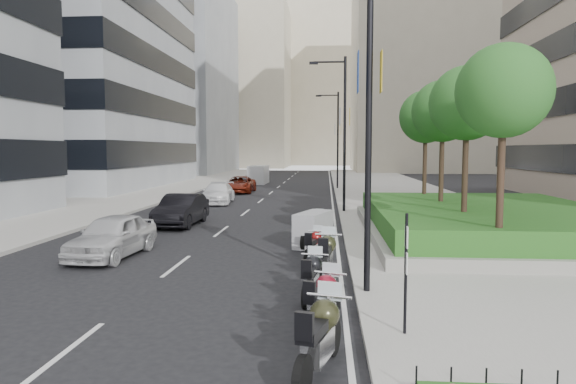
# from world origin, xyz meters

# --- Properties ---
(ground) EXTENTS (160.00, 160.00, 0.00)m
(ground) POSITION_xyz_m (0.00, 0.00, 0.00)
(ground) COLOR black
(ground) RESTS_ON ground
(sidewalk_right) EXTENTS (10.00, 100.00, 0.15)m
(sidewalk_right) POSITION_xyz_m (9.00, 30.00, 0.07)
(sidewalk_right) COLOR #9E9B93
(sidewalk_right) RESTS_ON ground
(sidewalk_left) EXTENTS (8.00, 100.00, 0.15)m
(sidewalk_left) POSITION_xyz_m (-12.00, 30.00, 0.07)
(sidewalk_left) COLOR #9E9B93
(sidewalk_left) RESTS_ON ground
(lane_edge) EXTENTS (0.12, 100.00, 0.01)m
(lane_edge) POSITION_xyz_m (3.70, 30.00, 0.01)
(lane_edge) COLOR silver
(lane_edge) RESTS_ON ground
(lane_centre) EXTENTS (0.12, 100.00, 0.01)m
(lane_centre) POSITION_xyz_m (-1.50, 30.00, 0.01)
(lane_centre) COLOR silver
(lane_centre) RESTS_ON ground
(building_grey_far) EXTENTS (22.00, 26.00, 30.00)m
(building_grey_far) POSITION_xyz_m (-24.00, 70.00, 15.00)
(building_grey_far) COLOR gray
(building_grey_far) RESTS_ON ground
(building_cream_right) EXTENTS (28.00, 24.00, 36.00)m
(building_cream_right) POSITION_xyz_m (22.00, 80.00, 18.00)
(building_cream_right) COLOR #B7AD93
(building_cream_right) RESTS_ON ground
(building_cream_left) EXTENTS (26.00, 24.00, 34.00)m
(building_cream_left) POSITION_xyz_m (-18.00, 100.00, 17.00)
(building_cream_left) COLOR #B7AD93
(building_cream_left) RESTS_ON ground
(building_cream_centre) EXTENTS (30.00, 24.00, 38.00)m
(building_cream_centre) POSITION_xyz_m (2.00, 120.00, 19.00)
(building_cream_centre) COLOR #B7AD93
(building_cream_centre) RESTS_ON ground
(planter) EXTENTS (10.00, 14.00, 0.40)m
(planter) POSITION_xyz_m (10.00, 10.00, 0.35)
(planter) COLOR gray
(planter) RESTS_ON sidewalk_right
(hedge) EXTENTS (9.40, 13.40, 0.80)m
(hedge) POSITION_xyz_m (10.00, 10.00, 0.95)
(hedge) COLOR #154C19
(hedge) RESTS_ON planter
(tree_0) EXTENTS (2.80, 2.80, 6.30)m
(tree_0) POSITION_xyz_m (8.50, 4.00, 5.42)
(tree_0) COLOR #332319
(tree_0) RESTS_ON planter
(tree_1) EXTENTS (2.80, 2.80, 6.30)m
(tree_1) POSITION_xyz_m (8.50, 8.00, 5.42)
(tree_1) COLOR #332319
(tree_1) RESTS_ON planter
(tree_2) EXTENTS (2.80, 2.80, 6.30)m
(tree_2) POSITION_xyz_m (8.50, 12.00, 5.42)
(tree_2) COLOR #332319
(tree_2) RESTS_ON planter
(tree_3) EXTENTS (2.80, 2.80, 6.30)m
(tree_3) POSITION_xyz_m (8.50, 16.00, 5.42)
(tree_3) COLOR #332319
(tree_3) RESTS_ON planter
(lamp_post_0) EXTENTS (2.34, 0.45, 9.00)m
(lamp_post_0) POSITION_xyz_m (4.14, 1.00, 5.07)
(lamp_post_0) COLOR black
(lamp_post_0) RESTS_ON ground
(lamp_post_1) EXTENTS (2.34, 0.45, 9.00)m
(lamp_post_1) POSITION_xyz_m (4.14, 18.00, 5.07)
(lamp_post_1) COLOR black
(lamp_post_1) RESTS_ON ground
(lamp_post_2) EXTENTS (2.34, 0.45, 9.00)m
(lamp_post_2) POSITION_xyz_m (4.14, 36.00, 5.07)
(lamp_post_2) COLOR black
(lamp_post_2) RESTS_ON ground
(parking_sign) EXTENTS (0.06, 0.32, 2.50)m
(parking_sign) POSITION_xyz_m (4.80, -2.00, 1.46)
(parking_sign) COLOR black
(parking_sign) RESTS_ON ground
(motorcycle_0) EXTENTS (0.94, 2.35, 1.20)m
(motorcycle_0) POSITION_xyz_m (3.18, -3.60, 0.64)
(motorcycle_0) COLOR black
(motorcycle_0) RESTS_ON ground
(motorcycle_1) EXTENTS (0.94, 2.08, 1.08)m
(motorcycle_1) POSITION_xyz_m (3.20, -1.40, 0.58)
(motorcycle_1) COLOR black
(motorcycle_1) RESTS_ON ground
(motorcycle_2) EXTENTS (0.70, 2.10, 1.05)m
(motorcycle_2) POSITION_xyz_m (2.91, 0.68, 0.56)
(motorcycle_2) COLOR black
(motorcycle_2) RESTS_ON ground
(motorcycle_3) EXTENTS (0.80, 2.41, 1.20)m
(motorcycle_3) POSITION_xyz_m (3.28, 2.87, 0.64)
(motorcycle_3) COLOR black
(motorcycle_3) RESTS_ON ground
(motorcycle_4) EXTENTS (0.75, 1.92, 0.98)m
(motorcycle_4) POSITION_xyz_m (2.88, 4.98, 0.52)
(motorcycle_4) COLOR black
(motorcycle_4) RESTS_ON ground
(motorcycle_5) EXTENTS (1.54, 2.35, 1.33)m
(motorcycle_5) POSITION_xyz_m (2.78, 7.62, 0.66)
(motorcycle_5) COLOR black
(motorcycle_5) RESTS_ON ground
(motorcycle_6) EXTENTS (0.73, 1.96, 0.99)m
(motorcycle_6) POSITION_xyz_m (2.87, 9.75, 0.53)
(motorcycle_6) COLOR black
(motorcycle_6) RESTS_ON ground
(car_a) EXTENTS (2.06, 4.48, 1.49)m
(car_a) POSITION_xyz_m (-4.10, 5.19, 0.74)
(car_a) COLOR silver
(car_a) RESTS_ON ground
(car_b) EXTENTS (1.72, 4.69, 1.53)m
(car_b) POSITION_xyz_m (-3.81, 12.59, 0.77)
(car_b) COLOR black
(car_b) RESTS_ON ground
(car_c) EXTENTS (2.30, 4.98, 1.41)m
(car_c) POSITION_xyz_m (-4.23, 23.05, 0.70)
(car_c) COLOR white
(car_c) RESTS_ON ground
(car_d) EXTENTS (2.41, 5.11, 1.41)m
(car_d) POSITION_xyz_m (-4.19, 31.85, 0.71)
(car_d) COLOR maroon
(car_d) RESTS_ON ground
(delivery_van) EXTENTS (1.86, 4.72, 1.97)m
(delivery_van) POSITION_xyz_m (-4.14, 43.51, 0.92)
(delivery_van) COLOR silver
(delivery_van) RESTS_ON ground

